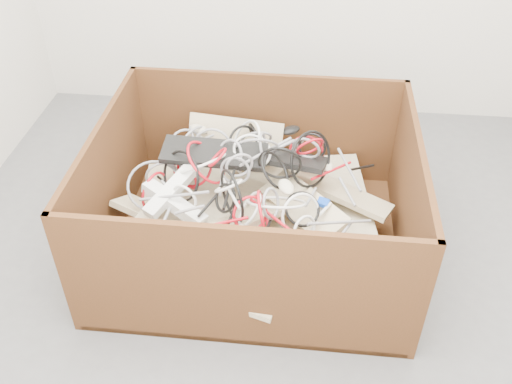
# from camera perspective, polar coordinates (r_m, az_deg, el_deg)

# --- Properties ---
(ground) EXTENTS (3.00, 3.00, 0.00)m
(ground) POSITION_cam_1_polar(r_m,az_deg,el_deg) (2.49, 0.72, -8.82)
(ground) COLOR #515254
(ground) RESTS_ON ground
(cardboard_box) EXTENTS (1.31, 1.10, 0.62)m
(cardboard_box) POSITION_cam_1_polar(r_m,az_deg,el_deg) (2.55, -0.47, -2.98)
(cardboard_box) COLOR #37240D
(cardboard_box) RESTS_ON ground
(keyboard_pile) EXTENTS (1.24, 1.03, 0.33)m
(keyboard_pile) POSITION_cam_1_polar(r_m,az_deg,el_deg) (2.46, 0.27, -0.44)
(keyboard_pile) COLOR beige
(keyboard_pile) RESTS_ON cardboard_box
(mice_scatter) EXTENTS (0.92, 0.99, 0.20)m
(mice_scatter) POSITION_cam_1_polar(r_m,az_deg,el_deg) (2.38, 1.10, -0.16)
(mice_scatter) COLOR #BEB499
(mice_scatter) RESTS_ON keyboard_pile
(power_strip_left) EXTENTS (0.21, 0.31, 0.13)m
(power_strip_left) POSITION_cam_1_polar(r_m,az_deg,el_deg) (2.38, -8.17, 0.45)
(power_strip_left) COLOR silver
(power_strip_left) RESTS_ON keyboard_pile
(power_strip_right) EXTENTS (0.30, 0.21, 0.10)m
(power_strip_right) POSITION_cam_1_polar(r_m,az_deg,el_deg) (2.35, -8.14, -1.14)
(power_strip_right) COLOR silver
(power_strip_right) RESTS_ON keyboard_pile
(vga_plug) EXTENTS (0.06, 0.05, 0.03)m
(vga_plug) POSITION_cam_1_polar(r_m,az_deg,el_deg) (2.34, 6.68, -1.04)
(vga_plug) COLOR #0C3AB9
(vga_plug) RESTS_ON keyboard_pile
(cable_tangle) EXTENTS (1.15, 0.90, 0.46)m
(cable_tangle) POSITION_cam_1_polar(r_m,az_deg,el_deg) (2.43, -1.82, 2.21)
(cable_tangle) COLOR black
(cable_tangle) RESTS_ON keyboard_pile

